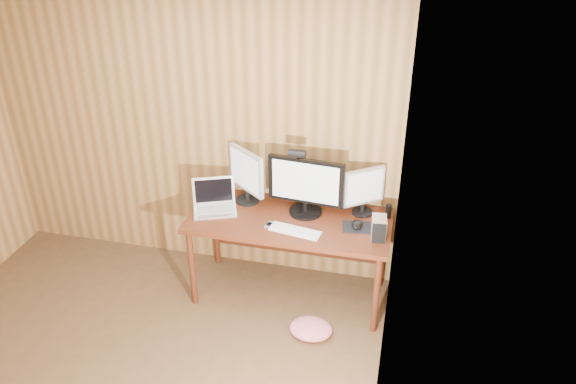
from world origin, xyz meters
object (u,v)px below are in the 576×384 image
at_px(phone, 269,225).
at_px(desk_lamp, 299,168).
at_px(monitor_center, 306,185).
at_px(monitor_left, 246,175).
at_px(desk, 291,227).
at_px(speaker, 388,211).
at_px(mouse, 357,225).
at_px(laptop, 214,202).
at_px(keyboard, 295,231).
at_px(monitor_right, 364,190).
at_px(hard_drive, 379,228).

bearing_deg(phone, desk_lamp, 71.64).
xyz_separation_m(monitor_center, monitor_left, (-0.51, 0.07, 0.00)).
height_order(desk, monitor_left, monitor_left).
bearing_deg(speaker, mouse, -138.01).
height_order(laptop, phone, laptop).
height_order(laptop, desk_lamp, desk_lamp).
bearing_deg(mouse, monitor_left, 173.80).
distance_m(phone, speaker, 0.95).
xyz_separation_m(desk, keyboard, (0.09, -0.25, 0.13)).
xyz_separation_m(monitor_left, laptop, (-0.23, -0.17, -0.19)).
distance_m(keyboard, phone, 0.22).
bearing_deg(mouse, keyboard, -153.81).
relative_size(monitor_left, phone, 4.84).
xyz_separation_m(monitor_right, desk_lamp, (-0.52, -0.03, 0.15)).
height_order(monitor_right, hard_drive, monitor_right).
relative_size(laptop, speaker, 3.65).
height_order(desk, phone, phone).
xyz_separation_m(desk, mouse, (0.53, -0.08, 0.15)).
height_order(monitor_left, monitor_right, monitor_left).
bearing_deg(hard_drive, laptop, 168.16).
distance_m(laptop, phone, 0.52).
relative_size(monitor_right, mouse, 3.33).
height_order(keyboard, phone, keyboard).
relative_size(keyboard, phone, 4.30).
bearing_deg(laptop, mouse, -23.22).
distance_m(monitor_center, phone, 0.42).
height_order(monitor_left, mouse, monitor_left).
xyz_separation_m(laptop, mouse, (1.16, -0.03, -0.04)).
xyz_separation_m(monitor_left, speaker, (1.16, 0.00, -0.19)).
height_order(monitor_right, keyboard, monitor_right).
relative_size(desk, desk_lamp, 2.73).
relative_size(desk, speaker, 14.14).
bearing_deg(hard_drive, mouse, 142.45).
bearing_deg(monitor_right, hard_drive, -100.24).
bearing_deg(laptop, monitor_left, 15.29).
relative_size(monitor_center, monitor_right, 1.55).
xyz_separation_m(monitor_center, phone, (-0.24, -0.25, -0.24)).
bearing_deg(speaker, desk_lamp, -178.83).
relative_size(monitor_center, hard_drive, 3.58).
distance_m(hard_drive, speaker, 0.31).
xyz_separation_m(monitor_center, desk_lamp, (-0.07, 0.06, 0.11)).
bearing_deg(hard_drive, speaker, 74.30).
bearing_deg(phone, monitor_center, 56.19).
bearing_deg(laptop, monitor_right, -12.68).
xyz_separation_m(monitor_center, speaker, (0.65, 0.08, -0.19)).
bearing_deg(keyboard, desk_lamp, 108.17).
distance_m(desk, mouse, 0.56).
bearing_deg(hard_drive, keyboard, 179.50).
height_order(laptop, mouse, laptop).
relative_size(hard_drive, speaker, 1.51).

